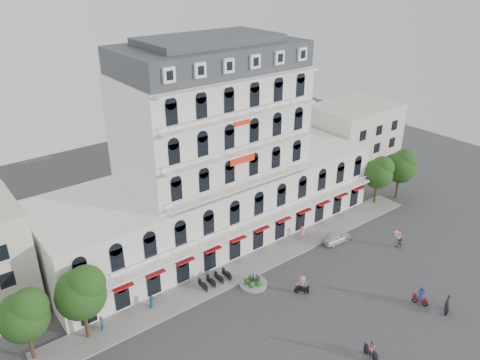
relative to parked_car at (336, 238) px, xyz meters
The scene contains 20 objects.
ground 12.78m from the parked_car, 150.92° to the right, with size 120.00×120.00×0.00m, color #38383A.
sidewalk 11.51m from the parked_car, 165.92° to the left, with size 53.00×4.00×0.16m, color gray.
main_building 18.68m from the parked_car, 133.40° to the left, with size 45.00×15.00×25.80m.
flank_building_east 23.95m from the parked_car, 36.20° to the left, with size 14.00×10.00×12.00m, color beige.
traffic_island 14.16m from the parked_car, behind, with size 3.20×3.20×1.60m.
parked_scooter_row 17.71m from the parked_car, behind, with size 4.40×1.80×1.10m, color black, non-canonical shape.
tree_west_outer 37.58m from the parked_car, behind, with size 4.50×4.48×7.76m.
tree_west_inner 32.65m from the parked_car, behind, with size 4.76×4.76×8.25m.
tree_east_inner 14.18m from the parked_car, 16.32° to the left, with size 4.40×4.37×7.57m.
tree_east_outer 17.80m from the parked_car, ahead, with size 4.65×4.65×8.05m.
parked_car is the anchor object (origin of this frame).
rider_southwest 19.59m from the parked_car, 129.07° to the right, with size 0.71×1.70×2.15m.
rider_east 13.90m from the parked_car, 98.65° to the right, with size 0.87×1.65×2.36m.
rider_northeast 16.17m from the parked_car, 93.62° to the right, with size 1.55×1.03×2.30m.
rider_center 11.85m from the parked_car, 156.84° to the right, with size 1.32×1.31×2.30m.
pedestrian_left 25.38m from the parked_car, behind, with size 0.78×0.51×1.60m, color navy.
pedestrian_mid 13.94m from the parked_car, behind, with size 0.92×0.38×1.56m, color #54555B.
pedestrian_right 4.41m from the parked_car, 131.48° to the left, with size 1.19×0.68×1.84m, color pink.
pedestrian_far 30.82m from the parked_car, behind, with size 0.65×0.43×1.80m, color navy.
balloon_vendor 7.88m from the parked_car, 47.82° to the right, with size 1.34×1.29×2.45m.
Camera 1 is at (-30.56, -27.07, 33.62)m, focal length 35.00 mm.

